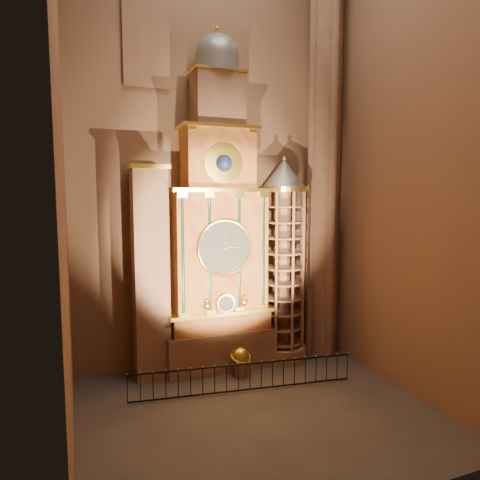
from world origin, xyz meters
name	(u,v)px	position (x,y,z in m)	size (l,w,h in m)	color
floor	(257,412)	(0.00, 0.00, 0.00)	(14.00, 14.00, 0.00)	#383330
wall_back	(212,152)	(0.00, 6.00, 11.00)	(22.00, 22.00, 0.00)	brown
wall_left	(60,127)	(-7.00, 0.00, 11.00)	(22.00, 22.00, 0.00)	brown
wall_right	(404,145)	(7.00, 0.00, 11.00)	(22.00, 22.00, 0.00)	brown
astronomical_clock	(218,238)	(0.00, 4.96, 6.68)	(5.60, 2.41, 16.70)	#8C634C
portrait_tower	(150,272)	(-3.40, 4.98, 5.15)	(1.80, 1.60, 10.20)	#8C634C
stair_turret	(283,263)	(3.50, 4.70, 5.27)	(2.50, 2.50, 10.80)	#8C634C
gothic_pier	(325,154)	(6.10, 5.00, 11.00)	(2.04, 2.04, 22.00)	#8C634C
stained_glass_window	(146,30)	(-3.20, 5.92, 16.50)	(2.20, 0.14, 5.20)	navy
celestial_globe	(241,359)	(0.59, 3.40, 0.87)	(1.13, 1.08, 1.46)	#8C634C
iron_railing	(244,378)	(0.14, 1.82, 0.68)	(10.04, 1.39, 1.26)	black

